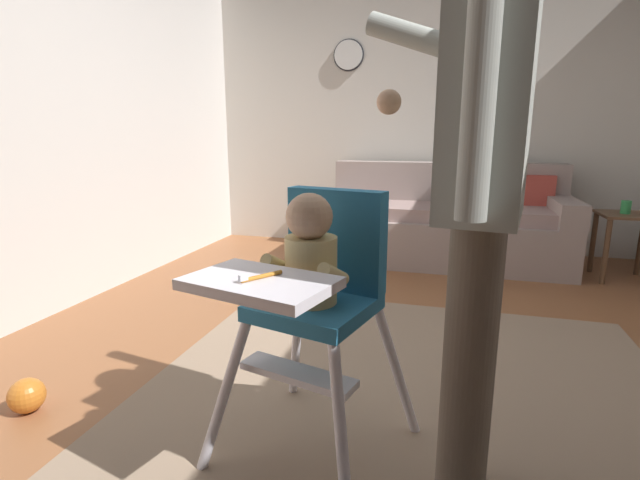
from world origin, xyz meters
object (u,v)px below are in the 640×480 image
high_chair (315,278)px  side_table (626,232)px  toy_ball (27,395)px  adult_standing (481,189)px  wall_clock (349,55)px  couch (444,224)px  sippy_cup (626,207)px

high_chair → side_table: high_chair is taller
side_table → high_chair: bearing=-124.0°
side_table → toy_ball: bearing=-137.7°
adult_standing → wall_clock: wall_clock is taller
adult_standing → toy_ball: 1.91m
couch → high_chair: high_chair is taller
toy_ball → side_table: 3.98m
wall_clock → sippy_cup: bearing=-16.9°
wall_clock → toy_ball: bearing=-99.9°
couch → wall_clock: bearing=-115.6°
toy_ball → adult_standing: bearing=0.2°
couch → toy_ball: size_ratio=14.72×
wall_clock → high_chair: bearing=-79.6°
couch → sippy_cup: 1.37m
adult_standing → wall_clock: bearing=-62.5°
high_chair → adult_standing: size_ratio=0.55×
side_table → sippy_cup: (-0.03, 0.00, 0.19)m
sippy_cup → toy_ball: bearing=-137.4°
high_chair → adult_standing: (0.49, -0.09, 0.32)m
sippy_cup → adult_standing: bearing=-114.6°
adult_standing → toy_ball: adult_standing is taller
adult_standing → side_table: (1.25, 2.67, -0.58)m
high_chair → couch: bearing=-173.2°
couch → wall_clock: wall_clock is taller
side_table → wall_clock: 2.87m
sippy_cup → high_chair: bearing=-123.6°
toy_ball → side_table: bearing=42.3°
toy_ball → wall_clock: wall_clock is taller
toy_ball → sippy_cup: sippy_cup is taller
couch → adult_standing: bearing=2.1°
couch → toy_ball: bearing=-28.6°
couch → adult_standing: 2.96m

